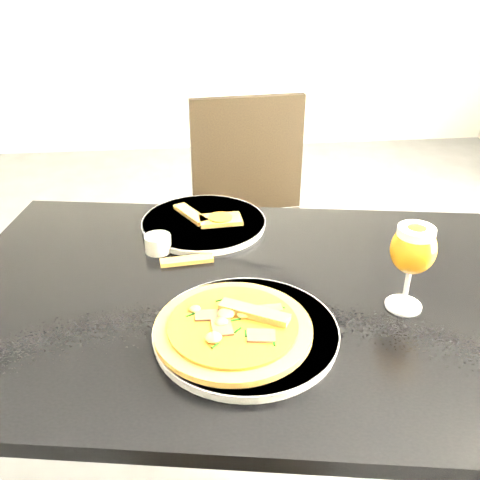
{
  "coord_description": "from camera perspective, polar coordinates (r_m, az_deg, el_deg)",
  "views": [
    {
      "loc": [
        0.13,
        -0.98,
        1.36
      ],
      "look_at": [
        0.24,
        -0.02,
        0.83
      ],
      "focal_mm": 40.0,
      "sensor_mm": 36.0,
      "label": 1
    }
  ],
  "objects": [
    {
      "name": "dining_table",
      "position": [
        1.14,
        0.07,
        -9.2
      ],
      "size": [
        1.32,
        0.99,
        0.75
      ],
      "rotation": [
        0.0,
        0.0,
        -0.17
      ],
      "color": "black",
      "rests_on": "ground"
    },
    {
      "name": "chair_far",
      "position": [
        1.9,
        1.54,
        2.07
      ],
      "size": [
        0.46,
        0.46,
        0.92
      ],
      "rotation": [
        0.0,
        0.0,
        0.09
      ],
      "color": "black",
      "rests_on": "ground"
    },
    {
      "name": "plate_main",
      "position": [
        0.97,
        0.62,
        -9.81
      ],
      "size": [
        0.44,
        0.44,
        0.02
      ],
      "primitive_type": "cylinder",
      "rotation": [
        0.0,
        0.0,
        -0.49
      ],
      "color": "silver",
      "rests_on": "dining_table"
    },
    {
      "name": "pizza",
      "position": [
        0.95,
        -0.69,
        -9.3
      ],
      "size": [
        0.28,
        0.28,
        0.03
      ],
      "rotation": [
        0.0,
        0.0,
        -0.83
      ],
      "color": "brown",
      "rests_on": "plate_main"
    },
    {
      "name": "plate_second",
      "position": [
        1.33,
        -3.89,
        1.81
      ],
      "size": [
        0.38,
        0.38,
        0.02
      ],
      "primitive_type": "cylinder",
      "rotation": [
        0.0,
        0.0,
        -0.29
      ],
      "color": "silver",
      "rests_on": "dining_table"
    },
    {
      "name": "crust_scraps",
      "position": [
        1.33,
        -3.17,
        2.41
      ],
      "size": [
        0.17,
        0.14,
        0.01
      ],
      "rotation": [
        0.0,
        0.0,
        -0.63
      ],
      "color": "brown",
      "rests_on": "plate_second"
    },
    {
      "name": "loose_crust",
      "position": [
        1.19,
        -5.69,
        -2.18
      ],
      "size": [
        0.12,
        0.04,
        0.01
      ],
      "primitive_type": "cube",
      "rotation": [
        0.0,
        0.0,
        0.11
      ],
      "color": "brown",
      "rests_on": "dining_table"
    },
    {
      "name": "sauce_cup",
      "position": [
        1.23,
        -8.76,
        -0.3
      ],
      "size": [
        0.06,
        0.06,
        0.04
      ],
      "color": "beige",
      "rests_on": "dining_table"
    },
    {
      "name": "beer_glass",
      "position": [
        1.02,
        18.0,
        -1.0
      ],
      "size": [
        0.08,
        0.08,
        0.18
      ],
      "color": "silver",
      "rests_on": "dining_table"
    }
  ]
}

